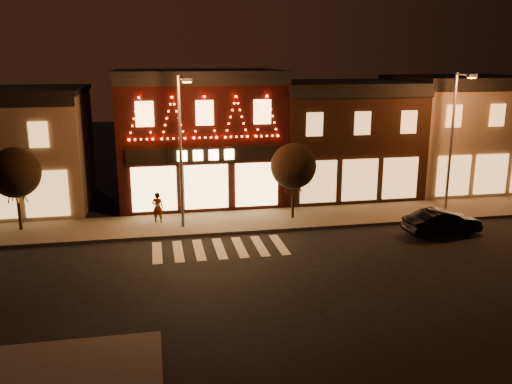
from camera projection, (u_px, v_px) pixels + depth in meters
name	position (u px, v px, depth m)	size (l,w,h in m)	color
ground	(232.00, 281.00, 22.46)	(120.00, 120.00, 0.00)	black
sidewalk_far	(246.00, 221.00, 30.43)	(44.00, 4.00, 0.15)	#47423D
building_pulp	(199.00, 135.00, 34.76)	(10.20, 8.34, 8.30)	black
building_right_a	(339.00, 137.00, 36.63)	(9.20, 8.28, 7.50)	#351D12
building_right_b	(460.00, 132.00, 38.26)	(9.20, 8.28, 7.80)	#786955
streetlamp_mid	(181.00, 141.00, 27.86)	(0.70, 1.83, 8.00)	#59595E
streetlamp_right	(454.00, 131.00, 31.35)	(0.52, 1.85, 8.08)	#59595E
tree_left	(15.00, 173.00, 27.96)	(2.64, 2.64, 4.41)	black
tree_right	(293.00, 166.00, 30.11)	(2.56, 2.56, 4.28)	black
dark_sedan	(442.00, 222.00, 28.24)	(1.41, 4.05, 1.34)	black
pedestrian	(158.00, 207.00, 29.78)	(0.62, 0.41, 1.70)	gray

